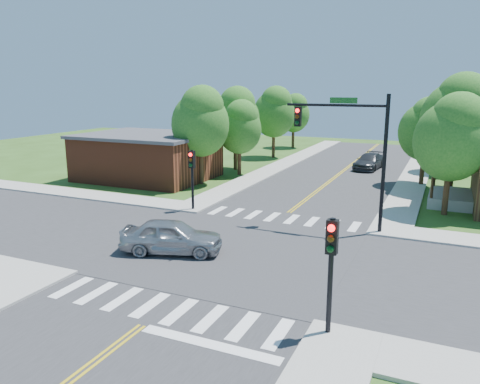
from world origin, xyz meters
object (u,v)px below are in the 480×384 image
at_px(signal_mast_ne, 352,140).
at_px(signal_pole_se, 331,255).
at_px(car_silver, 172,237).
at_px(signal_pole_nw, 192,169).
at_px(car_dgrey, 369,162).

bearing_deg(signal_mast_ne, signal_pole_se, -81.44).
xyz_separation_m(signal_pole_se, car_silver, (-8.35, 4.29, -1.87)).
relative_size(signal_pole_se, signal_pole_nw, 1.00).
relative_size(signal_pole_se, car_dgrey, 0.74).
xyz_separation_m(car_silver, car_dgrey, (4.70, 26.37, -0.08)).
relative_size(car_silver, car_dgrey, 0.98).
bearing_deg(car_silver, signal_pole_nw, 4.70).
bearing_deg(car_dgrey, signal_pole_se, -76.73).
distance_m(signal_mast_ne, signal_pole_se, 11.55).
distance_m(signal_mast_ne, car_dgrey, 19.98).
distance_m(signal_pole_nw, car_silver, 7.70).
height_order(signal_mast_ne, signal_pole_se, signal_mast_ne).
bearing_deg(car_silver, car_dgrey, -27.80).
bearing_deg(signal_pole_se, signal_mast_ne, 98.56).
bearing_deg(car_dgrey, signal_pole_nw, -104.71).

